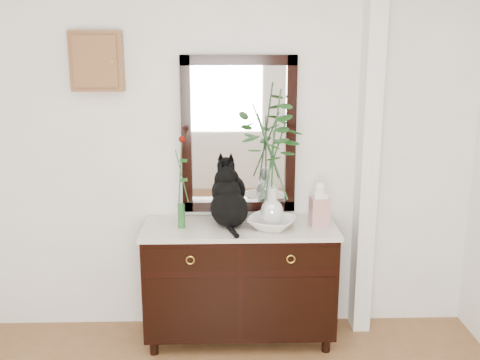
{
  "coord_description": "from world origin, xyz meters",
  "views": [
    {
      "loc": [
        0.0,
        -1.92,
        2.08
      ],
      "look_at": [
        0.1,
        1.63,
        1.2
      ],
      "focal_mm": 42.0,
      "sensor_mm": 36.0,
      "label": 1
    }
  ],
  "objects_px": {
    "cat": "(229,197)",
    "lotus_bowl": "(272,223)",
    "ginger_jar": "(319,203)",
    "sideboard": "(240,277)"
  },
  "relations": [
    {
      "from": "cat",
      "to": "lotus_bowl",
      "type": "xyz_separation_m",
      "value": [
        0.29,
        -0.07,
        -0.17
      ]
    },
    {
      "from": "lotus_bowl",
      "to": "ginger_jar",
      "type": "bearing_deg",
      "value": 8.55
    },
    {
      "from": "sideboard",
      "to": "cat",
      "type": "xyz_separation_m",
      "value": [
        -0.07,
        0.01,
        0.58
      ]
    },
    {
      "from": "sideboard",
      "to": "ginger_jar",
      "type": "bearing_deg",
      "value": -0.67
    },
    {
      "from": "sideboard",
      "to": "cat",
      "type": "bearing_deg",
      "value": 169.84
    },
    {
      "from": "sideboard",
      "to": "lotus_bowl",
      "type": "xyz_separation_m",
      "value": [
        0.22,
        -0.06,
        0.41
      ]
    },
    {
      "from": "cat",
      "to": "lotus_bowl",
      "type": "bearing_deg",
      "value": -28.38
    },
    {
      "from": "sideboard",
      "to": "cat",
      "type": "height_order",
      "value": "cat"
    },
    {
      "from": "sideboard",
      "to": "cat",
      "type": "relative_size",
      "value": 3.24
    },
    {
      "from": "cat",
      "to": "ginger_jar",
      "type": "bearing_deg",
      "value": -16.73
    }
  ]
}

